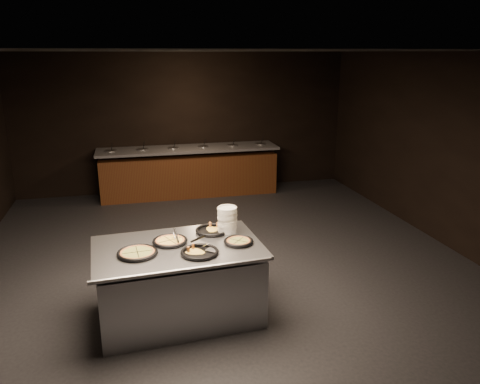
# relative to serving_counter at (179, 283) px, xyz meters

# --- Properties ---
(room) EXTENTS (7.02, 8.02, 2.92)m
(room) POSITION_rel_serving_counter_xyz_m (0.76, 1.17, 1.04)
(room) COLOR black
(room) RESTS_ON ground
(salad_bar) EXTENTS (3.70, 0.83, 1.18)m
(salad_bar) POSITION_rel_serving_counter_xyz_m (0.76, 4.73, 0.02)
(salad_bar) COLOR #502E12
(salad_bar) RESTS_ON ground
(serving_counter) EXTENTS (1.87, 1.26, 0.87)m
(serving_counter) POSITION_rel_serving_counter_xyz_m (0.00, 0.00, 0.00)
(serving_counter) COLOR silver
(serving_counter) RESTS_ON ground
(plate_stack) EXTENTS (0.23, 0.23, 0.30)m
(plate_stack) POSITION_rel_serving_counter_xyz_m (0.61, 0.28, 0.60)
(plate_stack) COLOR silver
(plate_stack) RESTS_ON serving_counter
(pan_veggie_whole) EXTENTS (0.42, 0.42, 0.04)m
(pan_veggie_whole) POSITION_rel_serving_counter_xyz_m (-0.43, -0.12, 0.47)
(pan_veggie_whole) COLOR black
(pan_veggie_whole) RESTS_ON serving_counter
(pan_cheese_whole) EXTENTS (0.39, 0.39, 0.04)m
(pan_cheese_whole) POSITION_rel_serving_counter_xyz_m (-0.07, 0.12, 0.47)
(pan_cheese_whole) COLOR black
(pan_cheese_whole) RESTS_ON serving_counter
(pan_cheese_slices_a) EXTENTS (0.39, 0.39, 0.04)m
(pan_cheese_slices_a) POSITION_rel_serving_counter_xyz_m (0.44, 0.33, 0.47)
(pan_cheese_slices_a) COLOR black
(pan_cheese_slices_a) RESTS_ON serving_counter
(pan_cheese_slices_b) EXTENTS (0.40, 0.40, 0.04)m
(pan_cheese_slices_b) POSITION_rel_serving_counter_xyz_m (0.20, -0.26, 0.47)
(pan_cheese_slices_b) COLOR black
(pan_cheese_slices_b) RESTS_ON serving_counter
(pan_veggie_slices) EXTENTS (0.33, 0.33, 0.04)m
(pan_veggie_slices) POSITION_rel_serving_counter_xyz_m (0.66, -0.08, 0.47)
(pan_veggie_slices) COLOR black
(pan_veggie_slices) RESTS_ON serving_counter
(server_left) EXTENTS (0.10, 0.29, 0.14)m
(server_left) POSITION_rel_serving_counter_xyz_m (-0.01, 0.14, 0.52)
(server_left) COLOR silver
(server_left) RESTS_ON serving_counter
(server_right) EXTENTS (0.29, 0.29, 0.18)m
(server_right) POSITION_rel_serving_counter_xyz_m (0.24, -0.15, 0.53)
(server_right) COLOR silver
(server_right) RESTS_ON serving_counter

